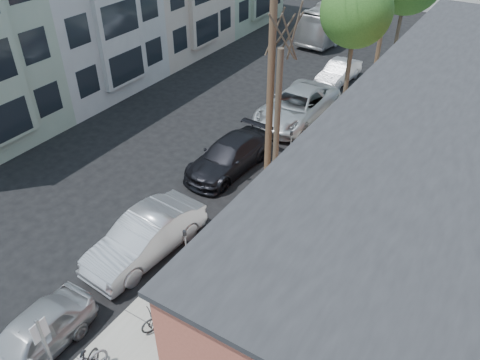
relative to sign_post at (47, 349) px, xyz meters
The scene contains 19 objects.
ground 5.68m from the sign_post, 115.91° to the left, with size 120.00×120.00×0.00m, color black.
sidewalk 16.05m from the sign_post, 83.16° to the left, with size 4.50×58.00×0.15m, color #9B9A8F.
cafe_building 11.95m from the sign_post, 55.97° to the left, with size 6.60×20.20×6.61m.
sign_post is the anchor object (origin of this frame).
parking_meter_near 5.82m from the sign_post, 91.00° to the left, with size 0.14×0.14×1.24m.
parking_meter_far 13.97m from the sign_post, 90.41° to the left, with size 0.14×0.14×1.24m.
utility_pole_near 11.83m from the sign_post, 89.80° to the left, with size 3.57×0.28×10.00m.
tree_bare 11.39m from the sign_post, 87.72° to the left, with size 0.24×0.24×6.09m.
tree_leafy_mid 19.63m from the sign_post, 88.66° to the left, with size 3.54×3.54×7.32m.
patio_chair_a 5.71m from the sign_post, 47.22° to the left, with size 0.50×0.50×0.88m, color #134419, non-canonical shape.
patron_green 3.76m from the sign_post, 39.68° to the left, with size 0.78×0.61×1.60m, color #307859.
cyclist 3.41m from the sign_post, 70.55° to the left, with size 1.16×0.67×1.79m, color maroon.
cyclist_bike 3.55m from the sign_post, 70.55° to the left, with size 0.56×1.61×0.85m, color black.
car_0 1.96m from the sign_post, 166.78° to the left, with size 1.61×4.01×1.37m, color #A7AAAF.
car_1 5.62m from the sign_post, 106.30° to the left, with size 1.70×4.86×1.60m, color #B7B9C0.
car_2 11.76m from the sign_post, 100.02° to the left, with size 2.01×4.95×1.44m, color black.
car_3 17.63m from the sign_post, 95.05° to the left, with size 2.79×6.06×1.68m, color #ADB2B5.
car_4 23.63m from the sign_post, 93.77° to the left, with size 1.40×4.02×1.32m, color silver.
bus 32.83m from the sign_post, 98.92° to the left, with size 2.35×10.03×2.79m, color silver.
Camera 1 is at (10.23, -8.36, 12.04)m, focal length 35.00 mm.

